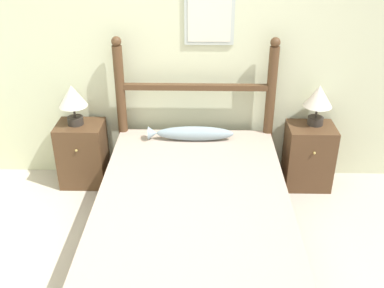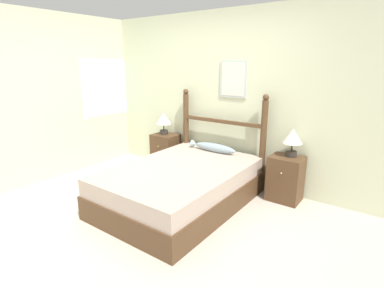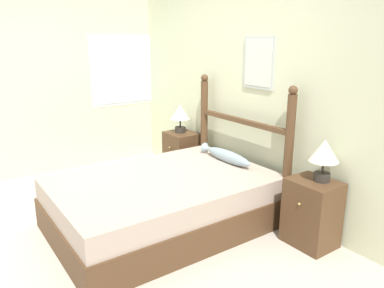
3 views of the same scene
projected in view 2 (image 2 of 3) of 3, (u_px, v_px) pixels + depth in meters
ground_plane at (142, 218)px, 3.60m from camera, size 16.00×16.00×0.00m
wall_back at (219, 98)px, 4.61m from camera, size 6.40×0.08×2.55m
wall_left at (39, 99)px, 4.49m from camera, size 0.08×6.40×2.55m
bed at (181, 186)px, 3.91m from camera, size 1.44×2.09×0.51m
headboard at (221, 135)px, 4.56m from camera, size 1.44×0.09×1.40m
nightstand_left at (166, 151)px, 5.21m from camera, size 0.42×0.37×0.61m
nightstand_right at (285, 179)px, 4.00m from camera, size 0.42×0.37×0.61m
table_lamp_left at (164, 120)px, 5.08m from camera, size 0.26×0.26×0.37m
table_lamp_right at (293, 138)px, 3.87m from camera, size 0.26×0.26×0.37m
fish_pillow at (213, 147)px, 4.48m from camera, size 0.76×0.12×0.13m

